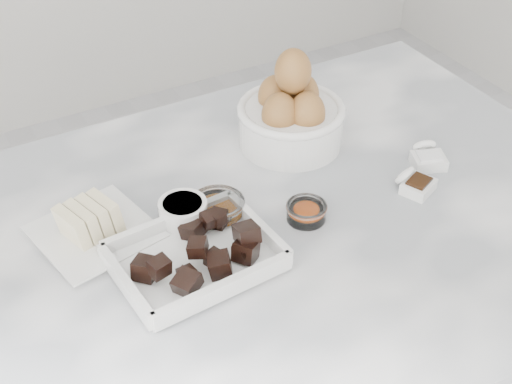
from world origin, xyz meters
The scene contains 9 objects.
marble_slab centered at (0.00, 0.00, 0.92)m, with size 1.20×0.80×0.04m, color silver.
chocolate_dish centered at (-0.12, -0.03, 0.96)m, with size 0.24×0.19×0.06m.
butter_plate centered at (-0.23, 0.09, 0.96)m, with size 0.19×0.19×0.07m.
sugar_ramekin centered at (-0.09, 0.06, 0.96)m, with size 0.08×0.08×0.04m.
egg_bowl centered at (0.17, 0.17, 1.00)m, with size 0.19×0.19×0.18m.
honey_bowl centered at (-0.04, 0.04, 0.96)m, with size 0.09×0.09×0.04m.
zest_bowl centered at (0.08, -0.02, 0.96)m, with size 0.07×0.07×0.03m.
vanilla_spoon centered at (0.28, -0.05, 0.95)m, with size 0.07×0.08×0.04m.
salt_spoon centered at (0.34, 0.00, 0.95)m, with size 0.07×0.08×0.04m.
Camera 1 is at (-0.40, -0.73, 1.66)m, focal length 50.00 mm.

